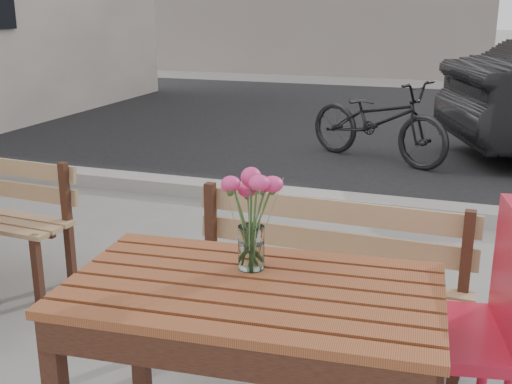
# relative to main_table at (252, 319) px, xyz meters

# --- Properties ---
(street) EXTENTS (30.00, 8.12, 0.12)m
(street) POSITION_rel_main_table_xyz_m (-0.10, 5.21, -0.60)
(street) COLOR black
(street) RESTS_ON ground
(main_table) EXTENTS (1.27, 0.80, 0.75)m
(main_table) POSITION_rel_main_table_xyz_m (0.00, 0.00, 0.00)
(main_table) COLOR brown
(main_table) RESTS_ON ground
(main_bench) EXTENTS (1.32, 0.43, 0.82)m
(main_bench) POSITION_rel_main_table_xyz_m (0.05, 0.85, -0.13)
(main_bench) COLOR #9F7D52
(main_bench) RESTS_ON ground
(red_chair) EXTENTS (0.55, 0.55, 0.95)m
(red_chair) POSITION_rel_main_table_xyz_m (0.69, 0.39, -0.07)
(red_chair) COLOR red
(red_chair) RESTS_ON ground
(main_vase) EXTENTS (0.20, 0.20, 0.36)m
(main_vase) POSITION_rel_main_table_xyz_m (-0.05, 0.13, 0.35)
(main_vase) COLOR white
(main_vase) RESTS_ON main_table
(bicycle) EXTENTS (1.76, 1.24, 0.88)m
(bicycle) POSITION_rel_main_table_xyz_m (-0.32, 4.92, -0.19)
(bicycle) COLOR black
(bicycle) RESTS_ON ground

